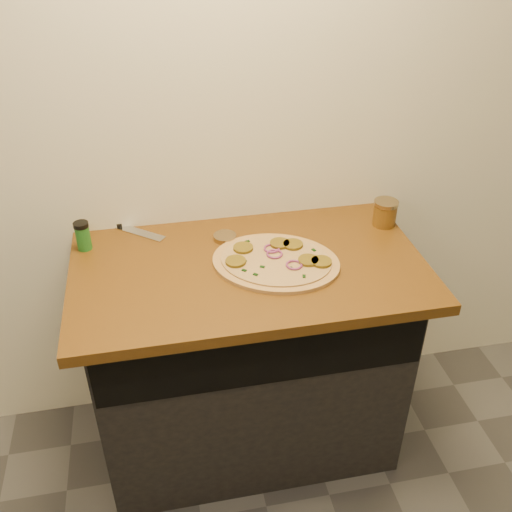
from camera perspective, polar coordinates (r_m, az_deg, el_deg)
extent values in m
cube|color=silver|center=(2.03, -2.61, 15.05)|extent=(4.00, 0.02, 2.70)
cube|color=black|center=(2.26, -0.79, -10.27)|extent=(1.10, 0.60, 0.86)
cube|color=brown|center=(1.95, -0.73, -1.28)|extent=(1.20, 0.70, 0.04)
cylinder|color=tan|center=(1.93, 1.99, -0.62)|extent=(0.56, 0.56, 0.01)
cylinder|color=beige|center=(1.93, 1.99, -0.38)|extent=(0.49, 0.49, 0.01)
cylinder|color=brown|center=(1.92, 6.56, -0.57)|extent=(0.07, 0.07, 0.01)
cylinder|color=brown|center=(1.98, -1.29, 0.82)|extent=(0.07, 0.07, 0.01)
cylinder|color=brown|center=(2.00, 3.72, 1.16)|extent=(0.07, 0.07, 0.01)
cylinder|color=brown|center=(2.00, 2.39, 1.27)|extent=(0.07, 0.07, 0.01)
cylinder|color=brown|center=(1.91, -2.04, -0.54)|extent=(0.07, 0.07, 0.01)
cylinder|color=brown|center=(1.92, 5.26, -0.43)|extent=(0.07, 0.07, 0.01)
torus|color=#7C2E6C|center=(1.98, 1.58, 0.77)|extent=(0.06, 0.06, 0.01)
torus|color=#7C2E6C|center=(1.90, 3.83, -0.89)|extent=(0.06, 0.06, 0.01)
torus|color=#7C2E6C|center=(1.95, 1.86, 0.21)|extent=(0.06, 0.06, 0.01)
cube|color=black|center=(1.89, 0.63, -1.08)|extent=(0.02, 0.02, 0.00)
cube|color=black|center=(1.88, 3.57, -1.23)|extent=(0.01, 0.02, 0.00)
cube|color=black|center=(1.85, -0.05, -1.85)|extent=(0.02, 0.02, 0.00)
cube|color=black|center=(1.90, 6.15, -1.00)|extent=(0.02, 0.01, 0.00)
cube|color=black|center=(1.92, -1.17, -0.47)|extent=(0.02, 0.02, 0.00)
cube|color=black|center=(1.87, -1.20, -1.44)|extent=(0.02, 0.02, 0.00)
cube|color=black|center=(2.02, -0.86, 1.48)|extent=(0.02, 0.01, 0.00)
cube|color=black|center=(1.98, 5.80, 0.61)|extent=(0.02, 0.02, 0.00)
cube|color=black|center=(1.85, 4.83, -2.03)|extent=(0.01, 0.02, 0.00)
cube|color=#B7BAC1|center=(2.15, -11.51, 2.30)|extent=(0.18, 0.16, 0.00)
cube|color=black|center=(2.23, -14.39, 3.28)|extent=(0.10, 0.09, 0.02)
cylinder|color=#998158|center=(2.07, -3.13, 1.90)|extent=(0.10, 0.10, 0.02)
cylinder|color=#9D210F|center=(2.19, 12.75, 4.06)|extent=(0.09, 0.09, 0.08)
cylinder|color=#998158|center=(2.17, 12.91, 5.19)|extent=(0.09, 0.09, 0.01)
cylinder|color=#216A23|center=(2.08, -16.89, 1.76)|extent=(0.05, 0.05, 0.09)
cylinder|color=black|center=(2.06, -17.12, 3.00)|extent=(0.05, 0.05, 0.02)
cylinder|color=white|center=(1.90, 3.87, -1.68)|extent=(0.19, 0.19, 0.00)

